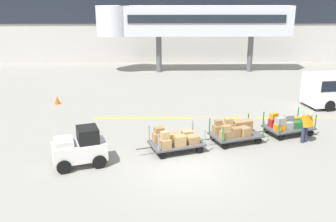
{
  "coord_description": "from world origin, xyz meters",
  "views": [
    {
      "loc": [
        -1.03,
        -13.37,
        6.5
      ],
      "look_at": [
        -0.65,
        2.91,
        1.47
      ],
      "focal_mm": 39.17,
      "sensor_mm": 36.0,
      "label": 1
    }
  ],
  "objects_px": {
    "baggage_cart_middle": "(234,130)",
    "baggage_tug": "(80,148)",
    "baggage_handler": "(307,125)",
    "safety_cone_near": "(57,100)",
    "baggage_cart_lead": "(175,140)",
    "baggage_cart_tail": "(288,124)"
  },
  "relations": [
    {
      "from": "baggage_tug",
      "to": "safety_cone_near",
      "type": "bearing_deg",
      "value": 110.26
    },
    {
      "from": "baggage_tug",
      "to": "baggage_cart_tail",
      "type": "relative_size",
      "value": 0.76
    },
    {
      "from": "baggage_cart_middle",
      "to": "baggage_handler",
      "type": "relative_size",
      "value": 1.97
    },
    {
      "from": "safety_cone_near",
      "to": "baggage_handler",
      "type": "bearing_deg",
      "value": -27.33
    },
    {
      "from": "baggage_cart_tail",
      "to": "baggage_handler",
      "type": "bearing_deg",
      "value": -67.78
    },
    {
      "from": "baggage_tug",
      "to": "baggage_handler",
      "type": "bearing_deg",
      "value": 12.28
    },
    {
      "from": "baggage_cart_middle",
      "to": "safety_cone_near",
      "type": "xyz_separation_m",
      "value": [
        -10.05,
        6.7,
        -0.29
      ]
    },
    {
      "from": "baggage_cart_lead",
      "to": "safety_cone_near",
      "type": "distance_m",
      "value": 10.59
    },
    {
      "from": "baggage_cart_middle",
      "to": "baggage_tug",
      "type": "bearing_deg",
      "value": -160.31
    },
    {
      "from": "baggage_cart_lead",
      "to": "baggage_handler",
      "type": "relative_size",
      "value": 1.97
    },
    {
      "from": "baggage_tug",
      "to": "baggage_handler",
      "type": "xyz_separation_m",
      "value": [
        10.02,
        2.18,
        0.11
      ]
    },
    {
      "from": "baggage_cart_middle",
      "to": "baggage_cart_tail",
      "type": "distance_m",
      "value": 3.0
    },
    {
      "from": "baggage_tug",
      "to": "safety_cone_near",
      "type": "height_order",
      "value": "baggage_tug"
    },
    {
      "from": "baggage_cart_lead",
      "to": "safety_cone_near",
      "type": "xyz_separation_m",
      "value": [
        -7.21,
        7.75,
        -0.26
      ]
    },
    {
      "from": "safety_cone_near",
      "to": "baggage_cart_tail",
      "type": "bearing_deg",
      "value": -24.13
    },
    {
      "from": "baggage_cart_lead",
      "to": "safety_cone_near",
      "type": "height_order",
      "value": "baggage_cart_lead"
    },
    {
      "from": "baggage_tug",
      "to": "baggage_cart_middle",
      "type": "relative_size",
      "value": 0.76
    },
    {
      "from": "baggage_handler",
      "to": "safety_cone_near",
      "type": "bearing_deg",
      "value": 152.67
    },
    {
      "from": "baggage_handler",
      "to": "baggage_cart_lead",
      "type": "bearing_deg",
      "value": -172.24
    },
    {
      "from": "baggage_cart_tail",
      "to": "baggage_tug",
      "type": "bearing_deg",
      "value": -160.92
    },
    {
      "from": "safety_cone_near",
      "to": "baggage_cart_middle",
      "type": "bearing_deg",
      "value": -33.66
    },
    {
      "from": "baggage_cart_lead",
      "to": "baggage_handler",
      "type": "height_order",
      "value": "baggage_handler"
    }
  ]
}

